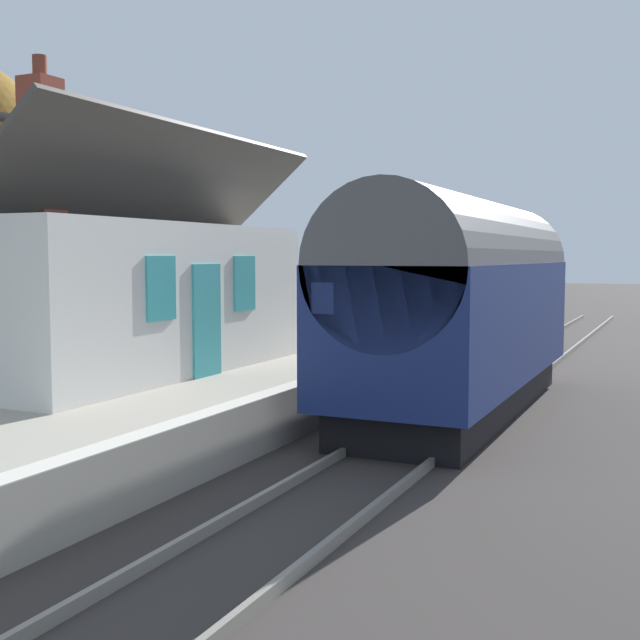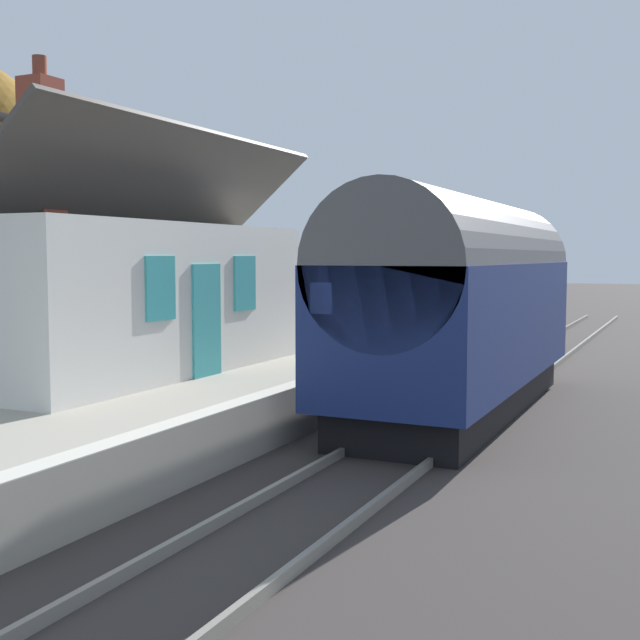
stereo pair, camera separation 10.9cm
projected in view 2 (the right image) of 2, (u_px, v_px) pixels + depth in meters
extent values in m
plane|color=#383330|center=(433.00, 400.00, 17.38)|extent=(160.00, 160.00, 0.00)
cube|color=#A39B8C|center=(273.00, 369.00, 19.03)|extent=(32.00, 5.95, 0.90)
cube|color=beige|center=(382.00, 356.00, 17.81)|extent=(32.00, 0.36, 0.02)
cube|color=gray|center=(507.00, 403.00, 16.68)|extent=(52.00, 0.08, 0.14)
cube|color=gray|center=(441.00, 398.00, 17.29)|extent=(52.00, 0.08, 0.14)
cube|color=black|center=(461.00, 394.00, 16.06)|extent=(8.69, 2.29, 0.70)
cube|color=navy|center=(462.00, 321.00, 15.94)|extent=(9.44, 2.70, 2.30)
cylinder|color=#515154|center=(463.00, 263.00, 15.85)|extent=(9.44, 2.65, 2.65)
cube|color=black|center=(398.00, 305.00, 16.50)|extent=(8.02, 0.03, 0.80)
cylinder|color=black|center=(493.00, 376.00, 18.61)|extent=(0.70, 2.16, 0.70)
cylinder|color=black|center=(417.00, 421.00, 13.51)|extent=(0.70, 2.16, 0.70)
cube|color=black|center=(512.00, 291.00, 20.18)|extent=(0.04, 2.16, 0.90)
cylinder|color=#F2EDCC|center=(511.00, 329.00, 20.28)|extent=(0.06, 0.24, 0.24)
cube|color=red|center=(511.00, 347.00, 20.35)|extent=(0.16, 2.56, 0.24)
cube|color=white|center=(123.00, 298.00, 15.52)|extent=(7.84, 3.74, 2.86)
cube|color=#47423D|center=(160.00, 181.00, 14.95)|extent=(8.34, 2.13, 1.84)
cube|color=#47423D|center=(83.00, 185.00, 15.74)|extent=(8.34, 2.13, 1.84)
cylinder|color=#47423D|center=(120.00, 141.00, 15.28)|extent=(8.34, 0.16, 0.16)
cube|color=brown|center=(42.00, 150.00, 13.48)|extent=(0.56, 0.56, 2.39)
cylinder|color=brown|center=(40.00, 67.00, 13.37)|extent=(0.24, 0.24, 0.36)
cube|color=teal|center=(207.00, 320.00, 14.80)|extent=(0.90, 0.06, 2.10)
cube|color=teal|center=(160.00, 288.00, 13.49)|extent=(0.80, 0.05, 1.10)
cube|color=teal|center=(245.00, 283.00, 16.02)|extent=(0.80, 0.05, 1.10)
cube|color=#26727F|center=(362.00, 318.00, 23.22)|extent=(1.40, 0.41, 0.06)
cube|color=#26727F|center=(367.00, 310.00, 23.13)|extent=(1.40, 0.11, 0.40)
cube|color=black|center=(354.00, 327.00, 22.74)|extent=(0.06, 0.36, 0.44)
cube|color=black|center=(369.00, 324.00, 23.75)|extent=(0.06, 0.36, 0.44)
cube|color=#26727F|center=(312.00, 327.00, 20.08)|extent=(1.41, 0.42, 0.06)
cube|color=#26727F|center=(318.00, 318.00, 19.99)|extent=(1.40, 0.13, 0.40)
cube|color=black|center=(301.00, 338.00, 19.60)|extent=(0.07, 0.36, 0.44)
cube|color=black|center=(321.00, 334.00, 20.60)|extent=(0.07, 0.36, 0.44)
cube|color=#26727F|center=(431.00, 306.00, 28.77)|extent=(1.40, 0.41, 0.06)
cube|color=#26727F|center=(436.00, 300.00, 28.68)|extent=(1.40, 0.11, 0.40)
cube|color=black|center=(426.00, 313.00, 28.29)|extent=(0.06, 0.36, 0.44)
cube|color=black|center=(436.00, 311.00, 29.29)|extent=(0.06, 0.36, 0.44)
cube|color=teal|center=(223.00, 338.00, 20.24)|extent=(0.71, 0.32, 0.31)
ellipsoid|color=#3D8438|center=(223.00, 328.00, 20.22)|extent=(0.64, 0.29, 0.29)
cube|color=teal|center=(270.00, 341.00, 19.51)|extent=(0.96, 0.32, 0.35)
ellipsoid|color=#4C8C2D|center=(270.00, 329.00, 19.49)|extent=(0.87, 0.29, 0.29)
cone|color=#9E5138|center=(380.00, 330.00, 22.25)|extent=(0.36, 0.36, 0.38)
cylinder|color=#9E5138|center=(380.00, 335.00, 22.26)|extent=(0.20, 0.20, 0.06)
ellipsoid|color=#4C8C2D|center=(380.00, 316.00, 22.22)|extent=(0.53, 0.53, 0.63)
cone|color=#DD204A|center=(380.00, 310.00, 22.21)|extent=(0.09, 0.09, 0.21)
cylinder|color=black|center=(363.00, 321.00, 25.17)|extent=(0.39, 0.39, 0.39)
ellipsoid|color=#2D7233|center=(363.00, 310.00, 25.14)|extent=(0.40, 0.40, 0.37)
cylinder|color=black|center=(449.00, 276.00, 25.24)|extent=(0.10, 0.10, 3.23)
cylinder|color=black|center=(449.00, 230.00, 25.13)|extent=(0.05, 0.50, 0.05)
cube|color=beige|center=(449.00, 220.00, 25.10)|extent=(0.24, 0.24, 0.32)
cone|color=black|center=(449.00, 213.00, 25.09)|extent=(0.32, 0.32, 0.14)
cylinder|color=black|center=(458.00, 308.00, 25.97)|extent=(0.06, 0.06, 1.10)
cylinder|color=black|center=(463.00, 307.00, 26.51)|extent=(0.06, 0.06, 1.10)
cube|color=maroon|center=(461.00, 284.00, 26.18)|extent=(0.90, 0.06, 0.44)
cube|color=black|center=(461.00, 284.00, 26.18)|extent=(0.96, 0.03, 0.50)
cylinder|color=#4C3828|center=(188.00, 290.00, 33.45)|extent=(0.24, 0.24, 3.46)
ellipsoid|color=#4C8C2D|center=(187.00, 215.00, 33.19)|extent=(3.89, 3.93, 4.06)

